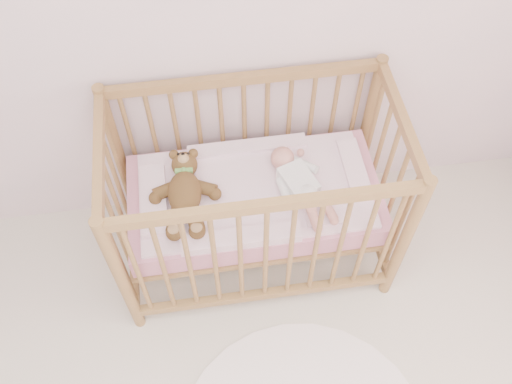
{
  "coord_description": "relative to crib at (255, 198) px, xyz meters",
  "views": [
    {
      "loc": [
        0.08,
        0.06,
        2.81
      ],
      "look_at": [
        0.3,
        1.55,
        0.62
      ],
      "focal_mm": 40.0,
      "sensor_mm": 36.0,
      "label": 1
    }
  ],
  "objects": [
    {
      "name": "blanket",
      "position": [
        0.0,
        0.0,
        0.06
      ],
      "size": [
        1.1,
        0.58,
        0.06
      ],
      "primitive_type": null,
      "color": "#F8ABCA",
      "rests_on": "mattress"
    },
    {
      "name": "teddy_bear",
      "position": [
        -0.33,
        -0.02,
        0.15
      ],
      "size": [
        0.38,
        0.52,
        0.14
      ],
      "primitive_type": null,
      "rotation": [
        0.0,
        0.0,
        -0.06
      ],
      "color": "brown",
      "rests_on": "blanket"
    },
    {
      "name": "wall_back",
      "position": [
        -0.3,
        0.4,
        0.85
      ],
      "size": [
        4.0,
        0.02,
        2.7
      ],
      "primitive_type": "cube",
      "color": "beige",
      "rests_on": "floor"
    },
    {
      "name": "mattress",
      "position": [
        0.0,
        0.0,
        -0.01
      ],
      "size": [
        1.22,
        0.62,
        0.13
      ],
      "primitive_type": "cube",
      "color": "#CE819B",
      "rests_on": "crib"
    },
    {
      "name": "baby",
      "position": [
        0.21,
        -0.02,
        0.14
      ],
      "size": [
        0.41,
        0.57,
        0.12
      ],
      "primitive_type": null,
      "rotation": [
        0.0,
        0.0,
        0.34
      ],
      "color": "white",
      "rests_on": "blanket"
    },
    {
      "name": "crib",
      "position": [
        0.0,
        0.0,
        0.0
      ],
      "size": [
        1.36,
        0.76,
        1.0
      ],
      "primitive_type": null,
      "color": "#9A7041",
      "rests_on": "floor"
    }
  ]
}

